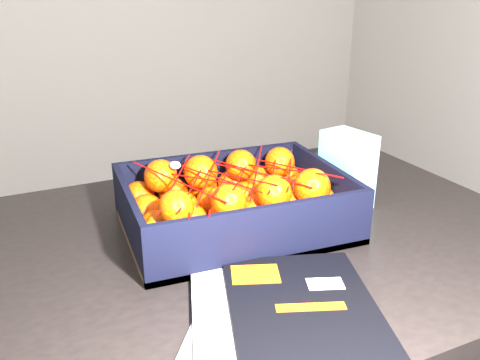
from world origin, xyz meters
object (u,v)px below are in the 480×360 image
object	(u,v)px
magazine_stack	(280,315)
produce_crate	(234,212)
retail_carton	(347,169)
table	(231,285)

from	to	relation	value
magazine_stack	produce_crate	world-z (taller)	produce_crate
magazine_stack	retail_carton	xyz separation A→B (m)	(0.30, 0.32, 0.07)
table	magazine_stack	distance (m)	0.28
produce_crate	retail_carton	bearing A→B (deg)	4.66
table	produce_crate	distance (m)	0.14
magazine_stack	retail_carton	size ratio (longest dim) A/B	2.24
table	retail_carton	distance (m)	0.34
table	produce_crate	world-z (taller)	produce_crate
table	magazine_stack	world-z (taller)	magazine_stack
magazine_stack	produce_crate	size ratio (longest dim) A/B	0.86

